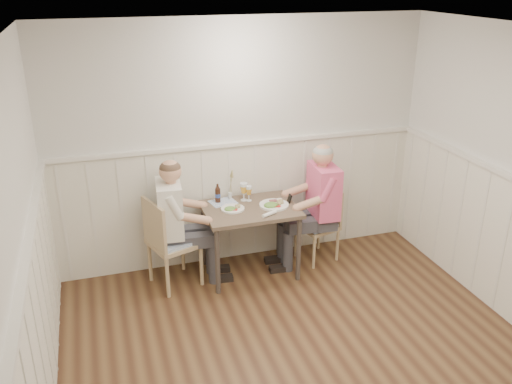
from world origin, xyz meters
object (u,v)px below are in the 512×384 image
at_px(chair_left, 169,240).
at_px(man_in_pink, 319,214).
at_px(diner_cream, 175,232).
at_px(beer_bottle, 218,194).
at_px(dining_table, 250,216).
at_px(grass_vase, 230,185).
at_px(chair_right, 321,221).

bearing_deg(chair_left, man_in_pink, -0.42).
distance_m(diner_cream, beer_bottle, 0.59).
distance_m(dining_table, diner_cream, 0.78).
xyz_separation_m(dining_table, beer_bottle, (-0.28, 0.23, 0.19)).
height_order(man_in_pink, diner_cream, man_in_pink).
bearing_deg(man_in_pink, dining_table, 179.12).
distance_m(man_in_pink, beer_bottle, 1.10).
distance_m(diner_cream, grass_vase, 0.76).
height_order(dining_table, man_in_pink, man_in_pink).
height_order(dining_table, grass_vase, grass_vase).
height_order(dining_table, beer_bottle, beer_bottle).
xyz_separation_m(diner_cream, grass_vase, (0.64, 0.24, 0.34)).
xyz_separation_m(man_in_pink, grass_vase, (-0.90, 0.29, 0.33)).
bearing_deg(dining_table, chair_right, 5.35).
xyz_separation_m(chair_left, man_in_pink, (1.61, -0.01, 0.06)).
relative_size(chair_right, grass_vase, 2.39).
relative_size(chair_left, beer_bottle, 4.64).
relative_size(diner_cream, grass_vase, 3.98).
bearing_deg(diner_cream, dining_table, -2.94).
bearing_deg(chair_right, dining_table, -174.65).
bearing_deg(grass_vase, chair_right, -11.82).
bearing_deg(beer_bottle, diner_cream, -158.84).
bearing_deg(chair_left, diner_cream, 27.19).
bearing_deg(dining_table, grass_vase, 115.74).
distance_m(chair_left, grass_vase, 0.86).
bearing_deg(beer_bottle, grass_vase, 19.68).
bearing_deg(chair_right, grass_vase, 168.18).
bearing_deg(grass_vase, diner_cream, -159.17).
bearing_deg(beer_bottle, dining_table, -39.16).
distance_m(chair_right, man_in_pink, 0.18).
distance_m(chair_right, chair_left, 1.69).
bearing_deg(chair_right, man_in_pink, -128.64).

